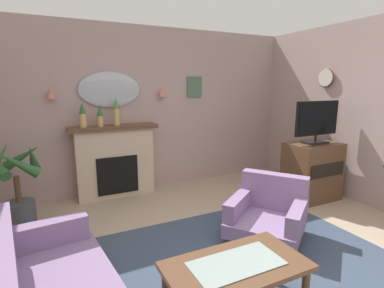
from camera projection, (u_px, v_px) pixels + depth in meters
floor at (252, 282)px, 2.81m from camera, size 6.24×6.74×0.10m
wall_back at (150, 110)px, 5.10m from camera, size 6.24×0.10×2.73m
patterned_rug at (239, 265)px, 2.97m from camera, size 3.20×2.40×0.01m
fireplace at (115, 162)px, 4.76m from camera, size 1.36×0.36×1.16m
mantel_vase_left at (83, 115)px, 4.39m from camera, size 0.10×0.10×0.37m
mantel_vase_right at (100, 115)px, 4.50m from camera, size 0.10×0.10×0.32m
mantel_vase_centre at (116, 110)px, 4.60m from camera, size 0.10×0.10×0.43m
wall_mirror at (110, 90)px, 4.67m from camera, size 0.96×0.06×0.56m
wall_sconce_left at (51, 94)px, 4.26m from camera, size 0.14×0.14×0.14m
wall_sconce_right at (162, 92)px, 5.00m from camera, size 0.14×0.14×0.14m
wall_clock at (326, 78)px, 4.87m from camera, size 0.04×0.31×0.31m
framed_picture at (194, 87)px, 5.32m from camera, size 0.28×0.03×0.36m
coffee_table at (236, 270)px, 2.28m from camera, size 1.10×0.60×0.45m
armchair_near_fireplace at (268, 212)px, 3.51m from camera, size 1.13×1.13×0.71m
tv_cabinet at (312, 171)px, 4.66m from camera, size 0.80×0.57×0.90m
tv_flatscreen at (317, 121)px, 4.49m from camera, size 0.84×0.24×0.65m
potted_plant_tall_palm at (17, 186)px, 3.72m from camera, size 0.71×0.72×1.10m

